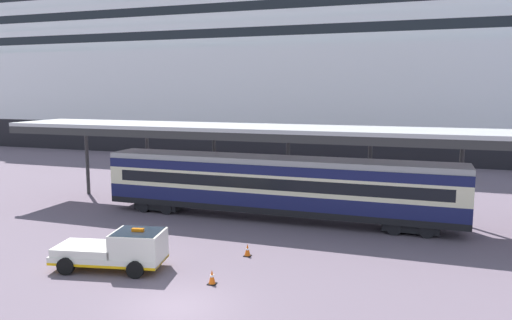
{
  "coord_description": "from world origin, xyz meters",
  "views": [
    {
      "loc": [
        8.78,
        -16.11,
        8.4
      ],
      "look_at": [
        0.0,
        9.63,
        4.5
      ],
      "focal_mm": 34.31,
      "sensor_mm": 36.0,
      "label": 1
    }
  ],
  "objects_px": {
    "traffic_cone_mid": "(212,277)",
    "cruise_ship": "(332,46)",
    "train_carriage": "(277,185)",
    "service_truck": "(120,249)",
    "traffic_cone_near": "(247,250)"
  },
  "relations": [
    {
      "from": "traffic_cone_mid",
      "to": "cruise_ship",
      "type": "bearing_deg",
      "value": 94.81
    },
    {
      "from": "train_carriage",
      "to": "service_truck",
      "type": "distance_m",
      "value": 11.9
    },
    {
      "from": "train_carriage",
      "to": "traffic_cone_near",
      "type": "relative_size",
      "value": 35.91
    },
    {
      "from": "service_truck",
      "to": "traffic_cone_mid",
      "type": "distance_m",
      "value": 4.91
    },
    {
      "from": "traffic_cone_near",
      "to": "traffic_cone_mid",
      "type": "xyz_separation_m",
      "value": [
        -0.23,
        -3.93,
        0.01
      ]
    },
    {
      "from": "service_truck",
      "to": "traffic_cone_mid",
      "type": "height_order",
      "value": "service_truck"
    },
    {
      "from": "service_truck",
      "to": "train_carriage",
      "type": "bearing_deg",
      "value": 67.83
    },
    {
      "from": "service_truck",
      "to": "traffic_cone_near",
      "type": "distance_m",
      "value": 6.3
    },
    {
      "from": "cruise_ship",
      "to": "train_carriage",
      "type": "height_order",
      "value": "cruise_ship"
    },
    {
      "from": "service_truck",
      "to": "traffic_cone_mid",
      "type": "bearing_deg",
      "value": -3.25
    },
    {
      "from": "cruise_ship",
      "to": "train_carriage",
      "type": "bearing_deg",
      "value": -84.45
    },
    {
      "from": "train_carriage",
      "to": "service_truck",
      "type": "xyz_separation_m",
      "value": [
        -4.46,
        -10.96,
        -1.32
      ]
    },
    {
      "from": "train_carriage",
      "to": "service_truck",
      "type": "bearing_deg",
      "value": -112.17
    },
    {
      "from": "cruise_ship",
      "to": "train_carriage",
      "type": "relative_size",
      "value": 5.84
    },
    {
      "from": "train_carriage",
      "to": "traffic_cone_mid",
      "type": "xyz_separation_m",
      "value": [
        0.39,
        -11.23,
        -1.98
      ]
    }
  ]
}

